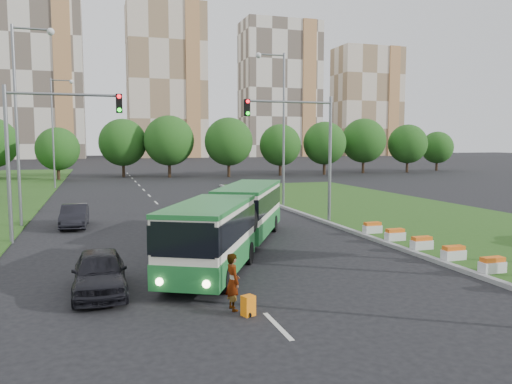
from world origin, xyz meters
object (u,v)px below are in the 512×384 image
object	(u,v)px
traffic_mast_median	(307,139)
pedestrian	(233,282)
shopping_trolley	(248,306)
car_left_near	(100,272)
traffic_mast_left	(42,138)
articulated_bus	(227,220)
car_left_far	(74,216)

from	to	relation	value
traffic_mast_median	pedestrian	size ratio (longest dim) A/B	4.49
traffic_mast_median	shopping_trolley	distance (m)	17.83
car_left_near	traffic_mast_left	bearing A→B (deg)	104.65
traffic_mast_median	articulated_bus	distance (m)	10.15
articulated_bus	car_left_near	distance (m)	7.50
articulated_bus	pedestrian	distance (m)	8.04
pedestrian	shopping_trolley	bearing A→B (deg)	-160.16
traffic_mast_left	shopping_trolley	size ratio (longest dim) A/B	13.09
car_left_near	pedestrian	world-z (taller)	pedestrian
articulated_bus	car_left_near	size ratio (longest dim) A/B	3.47
traffic_mast_left	pedestrian	xyz separation A→B (m)	(6.53, -13.30, -4.46)
car_left_near	pedestrian	xyz separation A→B (m)	(3.90, -3.02, 0.15)
traffic_mast_left	articulated_bus	distance (m)	10.71
articulated_bus	pedestrian	size ratio (longest dim) A/B	8.51
traffic_mast_left	car_left_near	size ratio (longest dim) A/B	1.83
articulated_bus	pedestrian	xyz separation A→B (m)	(-1.82, -7.81, -0.64)
shopping_trolley	pedestrian	bearing A→B (deg)	94.09
traffic_mast_median	car_left_far	distance (m)	14.98
car_left_far	shopping_trolley	size ratio (longest dim) A/B	6.87
traffic_mast_left	articulated_bus	bearing A→B (deg)	-33.31
traffic_mast_left	shopping_trolley	bearing A→B (deg)	-63.88
pedestrian	traffic_mast_left	bearing A→B (deg)	20.75
car_left_far	pedestrian	distance (m)	18.18
articulated_bus	traffic_mast_left	bearing A→B (deg)	174.39
traffic_mast_median	traffic_mast_left	xyz separation A→B (m)	(-15.16, -1.00, 0.00)
car_left_near	car_left_far	size ratio (longest dim) A/B	1.04
traffic_mast_left	pedestrian	world-z (taller)	traffic_mast_left
traffic_mast_median	traffic_mast_left	size ratio (longest dim) A/B	1.00
car_left_far	pedestrian	xyz separation A→B (m)	(5.27, -17.40, 0.20)
articulated_bus	shopping_trolley	distance (m)	8.67
articulated_bus	shopping_trolley	world-z (taller)	articulated_bus
traffic_mast_median	traffic_mast_left	distance (m)	15.19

